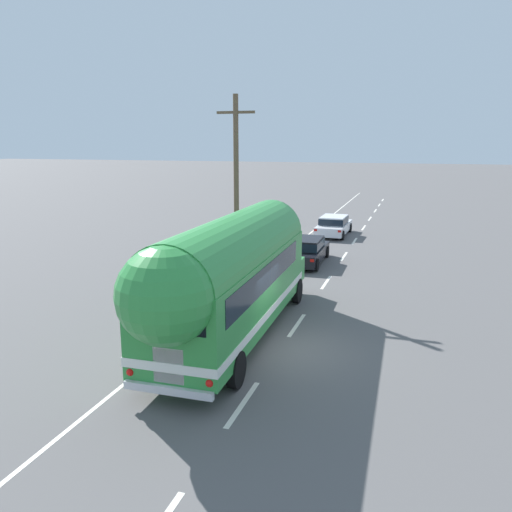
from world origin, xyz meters
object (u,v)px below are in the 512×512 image
at_px(utility_pole, 236,185).
at_px(car_lead, 306,249).
at_px(painted_bus, 230,274).
at_px(car_second, 334,225).

height_order(utility_pole, car_lead, utility_pole).
relative_size(painted_bus, car_lead, 2.56).
distance_m(utility_pole, car_second, 13.59).
xyz_separation_m(utility_pole, painted_bus, (2.59, -7.83, -2.12)).
bearing_deg(utility_pole, car_second, 78.57).
bearing_deg(painted_bus, car_second, 89.98).
height_order(car_lead, car_second, same).
bearing_deg(utility_pole, painted_bus, -71.72).
bearing_deg(utility_pole, car_lead, 57.56).
height_order(painted_bus, car_lead, painted_bus).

